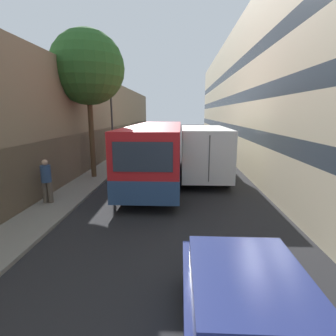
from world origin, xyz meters
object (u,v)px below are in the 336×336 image
object	(u,v)px
car_hatchback	(248,318)
bus	(157,151)
panel_van	(162,141)
street_tree_left	(88,68)
box_truck	(202,149)
street_lamp	(110,86)
pedestrian	(46,180)

from	to	relation	value
car_hatchback	bus	size ratio (longest dim) A/B	0.37
bus	panel_van	world-z (taller)	bus
bus	panel_van	xyz separation A→B (m)	(-0.47, 10.03, -0.49)
car_hatchback	bus	distance (m)	11.26
panel_van	street_tree_left	distance (m)	11.53
box_truck	panel_van	distance (m)	9.41
bus	street_lamp	xyz separation A→B (m)	(-3.04, 2.24, 3.70)
bus	box_truck	world-z (taller)	bus
car_hatchback	pedestrian	distance (m)	9.13
car_hatchback	panel_van	distance (m)	21.19
car_hatchback	pedestrian	size ratio (longest dim) A/B	2.28
box_truck	panel_van	size ratio (longest dim) A/B	1.96
panel_van	car_hatchback	bearing A→B (deg)	-82.42
panel_van	pedestrian	world-z (taller)	panel_van
panel_van	pedestrian	xyz separation A→B (m)	(-3.58, -14.48, -0.06)
panel_van	bus	bearing A→B (deg)	-87.30
panel_van	street_lamp	bearing A→B (deg)	-108.26
street_tree_left	car_hatchback	bearing A→B (deg)	-61.60
street_lamp	pedestrian	bearing A→B (deg)	-98.58
car_hatchback	box_truck	distance (m)	12.15
panel_van	street_tree_left	world-z (taller)	street_tree_left
box_truck	pedestrian	size ratio (longest dim) A/B	4.53
pedestrian	street_lamp	size ratio (longest dim) A/B	0.23
street_tree_left	street_lamp	bearing A→B (deg)	74.09
street_lamp	street_tree_left	bearing A→B (deg)	-105.91
panel_van	street_lamp	distance (m)	9.21
bus	pedestrian	size ratio (longest dim) A/B	6.22
car_hatchback	panel_van	world-z (taller)	panel_van
bus	box_truck	bearing A→B (deg)	23.72
street_lamp	street_tree_left	xyz separation A→B (m)	(-0.62, -2.16, 0.70)
street_lamp	car_hatchback	bearing A→B (deg)	-67.91
car_hatchback	panel_van	size ratio (longest dim) A/B	0.99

